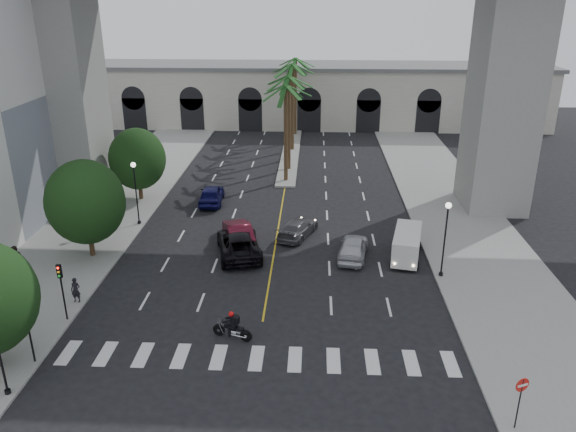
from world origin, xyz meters
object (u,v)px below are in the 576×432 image
at_px(car_c, 239,244).
at_px(lamp_post_right, 445,233).
at_px(car_a, 353,247).
at_px(car_d, 298,228).
at_px(car_e, 211,194).
at_px(car_b, 238,233).
at_px(do_not_enter_sign, 521,393).
at_px(pedestrian_a, 76,290).
at_px(traffic_signal_far, 61,283).
at_px(pedestrian_b, 16,260).
at_px(cargo_van, 407,244).
at_px(lamp_post_left_far, 136,188).
at_px(traffic_signal_near, 27,322).
at_px(motorcycle_rider, 233,327).

bearing_deg(car_c, lamp_post_right, 154.98).
height_order(car_a, car_c, car_c).
relative_size(car_a, car_c, 0.76).
distance_m(car_d, car_e, 10.68).
bearing_deg(car_a, car_d, -31.64).
height_order(car_b, do_not_enter_sign, do_not_enter_sign).
bearing_deg(pedestrian_a, car_c, 39.97).
height_order(traffic_signal_far, car_b, traffic_signal_far).
xyz_separation_m(car_c, car_e, (-3.85, 10.56, -0.02)).
bearing_deg(pedestrian_b, traffic_signal_far, -24.05).
bearing_deg(cargo_van, car_a, -167.76).
bearing_deg(car_d, car_a, 160.12).
bearing_deg(traffic_signal_far, lamp_post_left_far, 90.40).
xyz_separation_m(car_a, pedestrian_a, (-17.22, -7.31, 0.14)).
xyz_separation_m(lamp_post_right, pedestrian_b, (-28.37, -0.98, -2.10)).
bearing_deg(traffic_signal_near, do_not_enter_sign, -8.94).
bearing_deg(car_e, cargo_van, 142.97).
relative_size(traffic_signal_far, car_a, 0.77).
xyz_separation_m(car_a, do_not_enter_sign, (5.99, -16.91, 1.18)).
bearing_deg(traffic_signal_near, traffic_signal_far, 90.00).
height_order(car_b, cargo_van, cargo_van).
relative_size(motorcycle_rider, car_d, 0.47).
relative_size(car_a, car_b, 0.91).
bearing_deg(do_not_enter_sign, car_e, 101.15).
distance_m(lamp_post_left_far, pedestrian_a, 12.73).
height_order(lamp_post_left_far, car_c, lamp_post_left_far).
bearing_deg(cargo_van, lamp_post_right, -43.50).
xyz_separation_m(car_e, cargo_van, (15.87, -10.66, 0.29)).
bearing_deg(pedestrian_b, car_c, 35.24).
height_order(lamp_post_right, car_a, lamp_post_right).
bearing_deg(pedestrian_b, car_d, 41.82).
relative_size(car_b, do_not_enter_sign, 1.89).
relative_size(traffic_signal_near, pedestrian_b, 1.89).
distance_m(car_a, car_b, 8.79).
distance_m(car_c, pedestrian_b, 14.95).
bearing_deg(car_b, car_a, 149.08).
bearing_deg(do_not_enter_sign, car_b, 105.27).
relative_size(cargo_van, pedestrian_a, 3.21).
xyz_separation_m(traffic_signal_near, motorcycle_rider, (9.86, 2.73, -1.75)).
distance_m(lamp_post_right, do_not_enter_sign, 14.18).
height_order(traffic_signal_far, car_e, traffic_signal_far).
bearing_deg(motorcycle_rider, traffic_signal_near, -146.35).
relative_size(motorcycle_rider, car_c, 0.36).
relative_size(traffic_signal_near, car_d, 0.77).
xyz_separation_m(cargo_van, pedestrian_b, (-26.46, -3.77, -0.02)).
distance_m(traffic_signal_near, car_c, 16.10).
relative_size(lamp_post_left_far, motorcycle_rider, 2.37).
relative_size(car_b, pedestrian_b, 2.67).
distance_m(cargo_van, pedestrian_b, 26.73).
bearing_deg(traffic_signal_far, cargo_van, 24.09).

